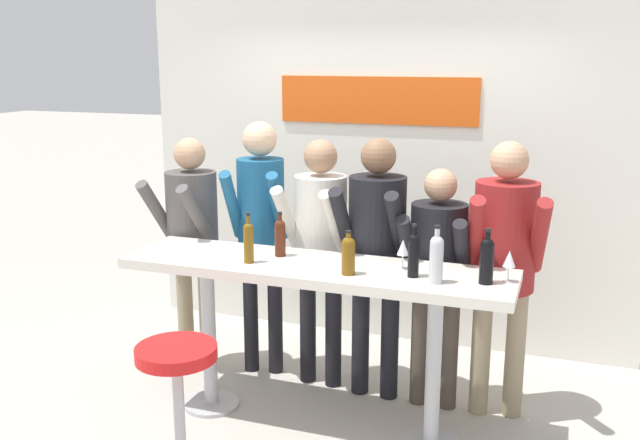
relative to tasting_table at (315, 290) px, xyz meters
The scene contains 18 objects.
ground_plane 0.88m from the tasting_table, ahead, with size 40.00×40.00×0.00m, color #B2ADA3.
back_wall 1.68m from the tasting_table, 90.02° to the left, with size 3.96×0.12×2.83m.
tasting_table is the anchor object (origin of this frame).
bar_stool 1.00m from the tasting_table, 121.30° to the right, with size 0.45×0.45×0.77m.
person_far_left 1.24m from the tasting_table, 155.83° to the left, with size 0.48×0.58×1.70m.
person_left 0.90m from the tasting_table, 136.07° to the left, with size 0.46×0.59×1.82m.
person_center_left 0.61m from the tasting_table, 106.78° to the left, with size 0.45×0.56×1.72m.
person_center 0.60m from the tasting_table, 65.15° to the left, with size 0.45×0.55×1.75m.
person_center_right 0.82m from the tasting_table, 38.01° to the left, with size 0.43×0.51×1.58m.
person_right 1.19m from the tasting_table, 26.51° to the left, with size 0.51×0.62×1.77m.
wine_bottle_0 1.05m from the tasting_table, ahead, with size 0.08×0.08×0.31m.
wine_bottle_1 0.50m from the tasting_table, 164.83° to the right, with size 0.06×0.06×0.31m.
wine_bottle_2 0.81m from the tasting_table, ahead, with size 0.08×0.08×0.32m.
wine_bottle_3 0.68m from the tasting_table, ahead, with size 0.06×0.06×0.30m.
wine_bottle_4 0.40m from the tasting_table, 26.76° to the right, with size 0.08×0.08×0.26m.
wine_bottle_5 0.40m from the tasting_table, 160.33° to the left, with size 0.07×0.07×0.28m.
wine_glass_0 0.59m from the tasting_table, ahead, with size 0.07×0.07×0.18m.
wine_glass_1 1.15m from the tasting_table, ahead, with size 0.07×0.07×0.18m.
Camera 1 is at (1.40, -3.82, 2.27)m, focal length 40.00 mm.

